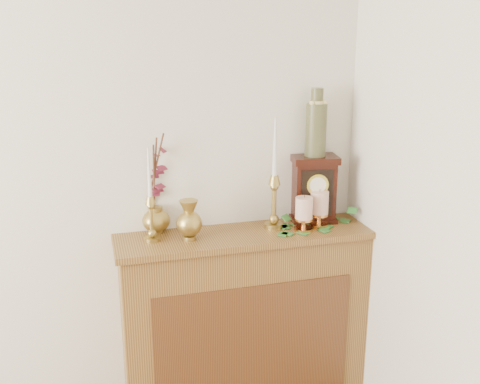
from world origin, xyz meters
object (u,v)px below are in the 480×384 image
object	(u,v)px
candlestick_center	(274,193)
ginger_jar	(157,187)
mantel_clock	(314,189)
candlestick_left	(151,211)
ceramic_vase	(316,126)
bud_vase	(189,221)

from	to	relation	value
candlestick_center	ginger_jar	bearing A→B (deg)	168.16
candlestick_center	mantel_clock	bearing A→B (deg)	12.52
candlestick_left	ceramic_vase	size ratio (longest dim) A/B	1.32
candlestick_left	candlestick_center	size ratio (longest dim) A/B	0.81
candlestick_center	ceramic_vase	world-z (taller)	ceramic_vase
candlestick_left	candlestick_center	distance (m)	0.59
ginger_jar	candlestick_center	bearing A→B (deg)	-11.84
bud_vase	ceramic_vase	distance (m)	0.77
candlestick_left	ginger_jar	distance (m)	0.16
mantel_clock	ginger_jar	bearing A→B (deg)	-176.18
candlestick_center	ceramic_vase	size ratio (longest dim) A/B	1.64
candlestick_left	bud_vase	distance (m)	0.18
bud_vase	mantel_clock	xyz separation A→B (m)	(0.65, 0.11, 0.07)
bud_vase	ginger_jar	bearing A→B (deg)	125.19
mantel_clock	ceramic_vase	bearing A→B (deg)	90.00
candlestick_center	bud_vase	xyz separation A→B (m)	(-0.43, -0.06, -0.08)
candlestick_center	mantel_clock	xyz separation A→B (m)	(0.23, 0.05, -0.01)
bud_vase	ceramic_vase	xyz separation A→B (m)	(0.65, 0.11, 0.39)
candlestick_left	ceramic_vase	xyz separation A→B (m)	(0.82, 0.07, 0.34)
ginger_jar	ceramic_vase	world-z (taller)	ceramic_vase
candlestick_left	bud_vase	bearing A→B (deg)	-12.39
bud_vase	mantel_clock	size ratio (longest dim) A/B	0.57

